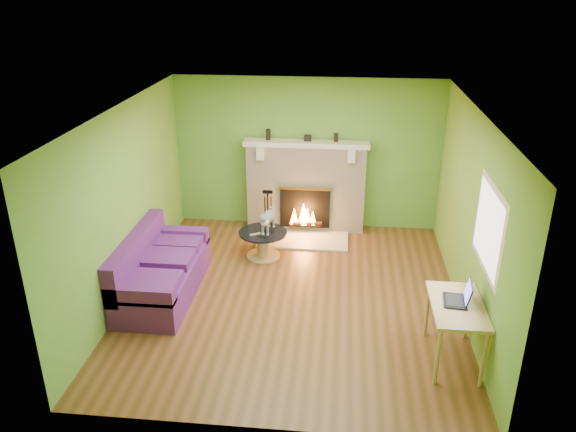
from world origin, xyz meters
name	(u,v)px	position (x,y,z in m)	size (l,w,h in m)	color
floor	(293,296)	(0.00, 0.00, 0.00)	(5.00, 5.00, 0.00)	#533417
ceiling	(294,111)	(0.00, 0.00, 2.60)	(5.00, 5.00, 0.00)	white
wall_back	(307,154)	(0.00, 2.50, 1.30)	(5.00, 5.00, 0.00)	#5B922F
wall_front	(267,317)	(0.00, -2.50, 1.30)	(5.00, 5.00, 0.00)	#5B922F
wall_left	(126,203)	(-2.25, 0.00, 1.30)	(5.00, 5.00, 0.00)	#5B922F
wall_right	(471,217)	(2.25, 0.00, 1.30)	(5.00, 5.00, 0.00)	#5B922F
window_frame	(489,228)	(2.24, -0.90, 1.55)	(1.20, 1.20, 0.00)	silver
window_pane	(488,228)	(2.23, -0.90, 1.55)	(1.06, 1.06, 0.00)	white
fireplace	(306,187)	(0.00, 2.32, 0.77)	(2.10, 0.46, 1.58)	beige
hearth	(303,239)	(0.00, 1.80, 0.01)	(1.50, 0.75, 0.03)	beige
mantel	(306,144)	(0.00, 2.30, 1.54)	(2.10, 0.28, 0.08)	beige
sofa	(159,272)	(-1.86, -0.10, 0.34)	(0.89, 1.94, 0.87)	#521B69
coffee_table	(263,242)	(-0.58, 1.15, 0.25)	(0.76, 0.76, 0.43)	tan
desk	(457,311)	(1.95, -1.20, 0.65)	(0.58, 1.00, 0.74)	tan
cat	(268,219)	(-0.50, 1.20, 0.62)	(0.23, 0.62, 0.39)	slate
remote_silver	(255,234)	(-0.68, 1.03, 0.44)	(0.17, 0.04, 0.02)	gray
remote_black	(262,236)	(-0.56, 0.97, 0.44)	(0.16, 0.04, 0.02)	black
laptop	(456,292)	(1.93, -1.15, 0.87)	(0.29, 0.33, 0.25)	black
fire_tools	(268,212)	(-0.61, 1.95, 0.43)	(0.21, 0.21, 0.79)	black
mantel_vase_left	(268,135)	(-0.64, 2.33, 1.67)	(0.08, 0.08, 0.18)	black
mantel_vase_right	(336,138)	(0.48, 2.33, 1.65)	(0.07, 0.07, 0.14)	black
mantel_box	(308,138)	(0.02, 2.33, 1.63)	(0.12, 0.08, 0.10)	black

